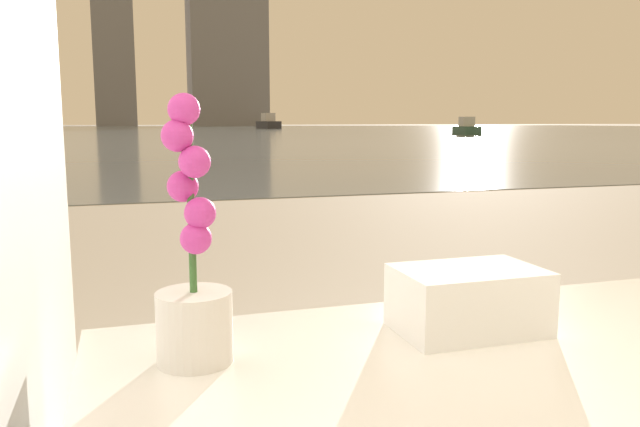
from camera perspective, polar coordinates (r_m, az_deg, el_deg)
potted_orchid at (r=1.03m, az=-11.53°, el=-6.14°), size 0.12×0.12×0.43m
towel_stack at (r=1.21m, az=13.39°, el=-7.69°), size 0.27×0.18×0.12m
harbor_water at (r=62.19m, az=-16.75°, el=7.26°), size 180.00×110.00×0.01m
harbor_boat_0 at (r=77.07m, az=-4.75°, el=8.25°), size 2.15×5.13×1.87m
harbor_boat_4 at (r=42.91m, az=13.25°, el=7.59°), size 1.82×3.33×1.18m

